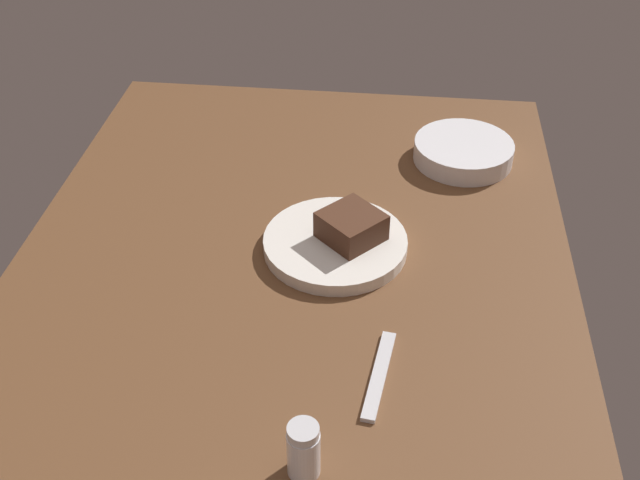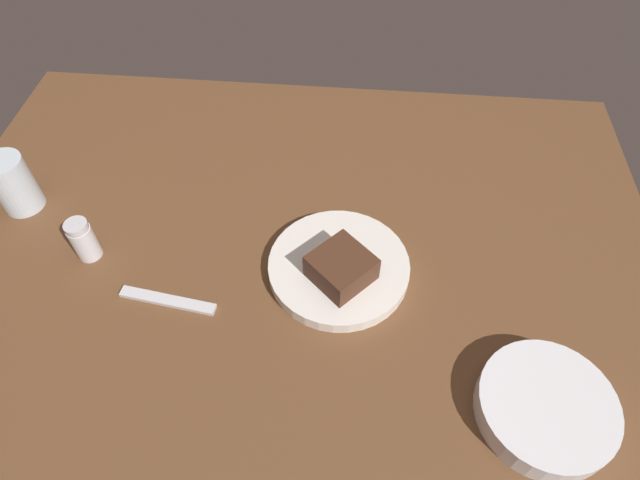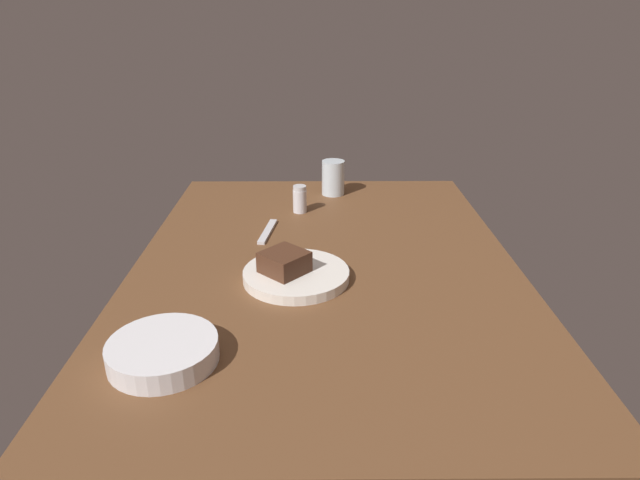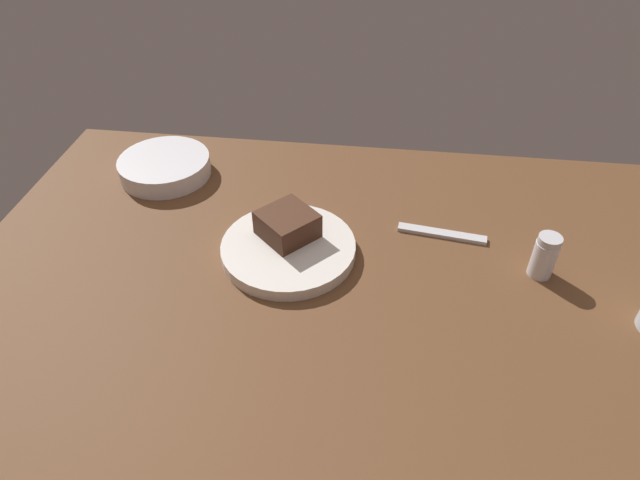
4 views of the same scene
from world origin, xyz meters
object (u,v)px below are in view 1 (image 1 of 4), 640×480
(salt_shaker, at_px, (303,450))
(chocolate_cake_slice, at_px, (351,226))
(dessert_plate, at_px, (335,244))
(side_bowl, at_px, (463,151))
(dessert_spoon, at_px, (379,375))

(salt_shaker, bearing_deg, chocolate_cake_slice, -2.87)
(dessert_plate, distance_m, salt_shaker, 0.40)
(chocolate_cake_slice, height_order, side_bowl, chocolate_cake_slice)
(dessert_plate, relative_size, dessert_spoon, 1.47)
(salt_shaker, height_order, dessert_spoon, salt_shaker)
(salt_shaker, height_order, side_bowl, salt_shaker)
(dessert_plate, bearing_deg, side_bowl, -35.93)
(salt_shaker, relative_size, side_bowl, 0.42)
(dessert_spoon, bearing_deg, side_bowl, 174.80)
(salt_shaker, xyz_separation_m, side_bowl, (0.68, -0.20, -0.02))
(chocolate_cake_slice, bearing_deg, dessert_spoon, -167.56)
(dessert_plate, xyz_separation_m, dessert_spoon, (-0.25, -0.08, -0.01))
(dessert_plate, bearing_deg, chocolate_cake_slice, -78.84)
(dessert_plate, height_order, dessert_spoon, dessert_plate)
(chocolate_cake_slice, bearing_deg, dessert_plate, 101.16)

